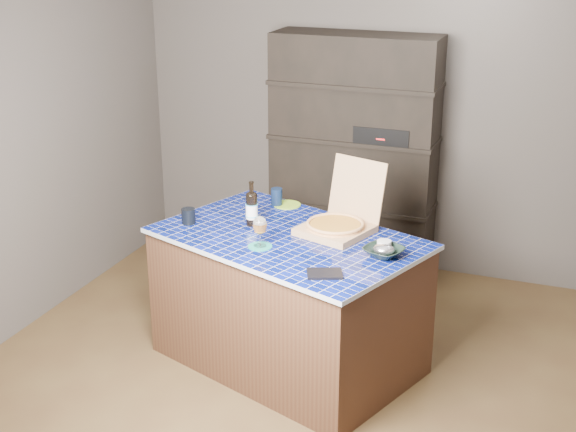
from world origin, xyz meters
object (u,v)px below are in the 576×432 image
at_px(mead_bottle, 252,208).
at_px(bowl, 384,252).
at_px(kitchen_island, 288,300).
at_px(wine_glass, 260,226).
at_px(pizza_box, 338,223).
at_px(dvd_case, 324,274).

relative_size(mead_bottle, bowl, 1.32).
xyz_separation_m(kitchen_island, wine_glass, (-0.09, -0.21, 0.54)).
height_order(kitchen_island, mead_bottle, mead_bottle).
height_order(kitchen_island, wine_glass, wine_glass).
bearing_deg(pizza_box, wine_glass, -114.71).
distance_m(kitchen_island, bowl, 0.74).
relative_size(kitchen_island, bowl, 8.33).
bearing_deg(dvd_case, pizza_box, 169.17).
bearing_deg(bowl, wine_glass, -170.02).
xyz_separation_m(pizza_box, wine_glass, (-0.34, -0.37, 0.07)).
distance_m(kitchen_island, mead_bottle, 0.59).
xyz_separation_m(wine_glass, bowl, (0.68, 0.12, -0.10)).
bearing_deg(pizza_box, bowl, -18.18).
relative_size(kitchen_island, wine_glass, 9.81).
height_order(pizza_box, wine_glass, pizza_box).
bearing_deg(mead_bottle, wine_glass, -59.25).
relative_size(kitchen_island, pizza_box, 3.25).
relative_size(kitchen_island, mead_bottle, 6.33).
xyz_separation_m(pizza_box, mead_bottle, (-0.52, -0.07, 0.05)).
relative_size(pizza_box, mead_bottle, 1.95).
bearing_deg(bowl, kitchen_island, 171.34).
relative_size(wine_glass, bowl, 0.85).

